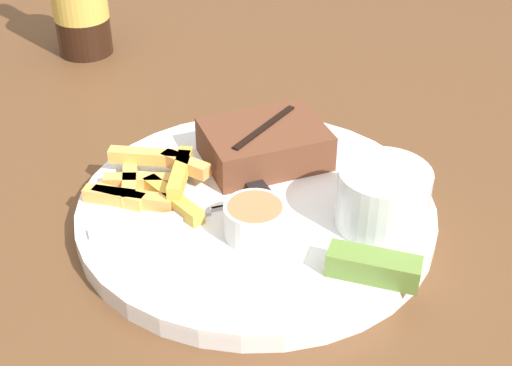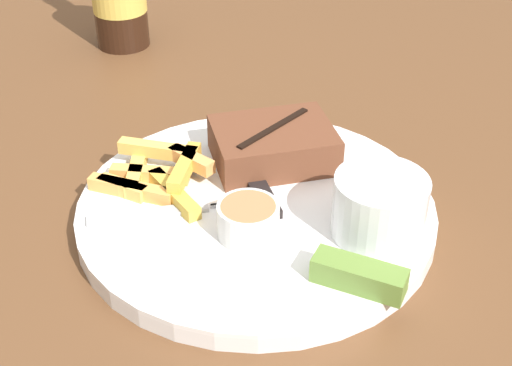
% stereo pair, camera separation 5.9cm
% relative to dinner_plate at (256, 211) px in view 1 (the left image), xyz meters
% --- Properties ---
extents(dining_table, '(1.33, 1.29, 0.74)m').
position_rel_dinner_plate_xyz_m(dining_table, '(0.00, 0.00, -0.08)').
color(dining_table, brown).
rests_on(dining_table, ground_plane).
extents(dinner_plate, '(0.30, 0.30, 0.02)m').
position_rel_dinner_plate_xyz_m(dinner_plate, '(0.00, 0.00, 0.00)').
color(dinner_plate, white).
rests_on(dinner_plate, dining_table).
extents(steak_portion, '(0.11, 0.08, 0.04)m').
position_rel_dinner_plate_xyz_m(steak_portion, '(0.03, 0.06, 0.03)').
color(steak_portion, brown).
rests_on(steak_portion, dinner_plate).
extents(fries_pile, '(0.11, 0.11, 0.02)m').
position_rel_dinner_plate_xyz_m(fries_pile, '(-0.08, 0.04, 0.02)').
color(fries_pile, gold).
rests_on(fries_pile, dinner_plate).
extents(coleslaw_cup, '(0.07, 0.07, 0.05)m').
position_rel_dinner_plate_xyz_m(coleslaw_cup, '(0.09, -0.06, 0.04)').
color(coleslaw_cup, white).
rests_on(coleslaw_cup, dinner_plate).
extents(dipping_sauce_cup, '(0.05, 0.05, 0.03)m').
position_rel_dinner_plate_xyz_m(dipping_sauce_cup, '(-0.01, -0.04, 0.02)').
color(dipping_sauce_cup, silver).
rests_on(dipping_sauce_cup, dinner_plate).
extents(pickle_spear, '(0.07, 0.06, 0.02)m').
position_rel_dinner_plate_xyz_m(pickle_spear, '(0.05, -0.12, 0.02)').
color(pickle_spear, olive).
rests_on(pickle_spear, dinner_plate).
extents(fork_utensil, '(0.13, 0.01, 0.00)m').
position_rel_dinner_plate_xyz_m(fork_utensil, '(-0.08, -0.00, 0.01)').
color(fork_utensil, '#B7B7BC').
rests_on(fork_utensil, dinner_plate).
extents(knife_utensil, '(0.03, 0.17, 0.01)m').
position_rel_dinner_plate_xyz_m(knife_utensil, '(0.00, 0.04, 0.01)').
color(knife_utensil, '#B7B7BC').
rests_on(knife_utensil, dinner_plate).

